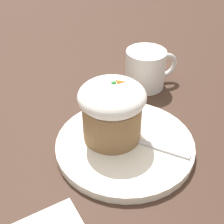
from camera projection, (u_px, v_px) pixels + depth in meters
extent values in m
plane|color=#3D281E|center=(125.00, 148.00, 0.52)|extent=(4.00, 4.00, 0.00)
cylinder|color=white|center=(125.00, 145.00, 0.52)|extent=(0.23, 0.23, 0.01)
cylinder|color=olive|center=(112.00, 120.00, 0.50)|extent=(0.10, 0.10, 0.07)
ellipsoid|color=white|center=(112.00, 96.00, 0.48)|extent=(0.11, 0.11, 0.05)
cone|color=orange|center=(119.00, 83.00, 0.47)|extent=(0.01, 0.01, 0.01)
sphere|color=green|center=(114.00, 84.00, 0.46)|extent=(0.01, 0.01, 0.01)
cube|color=silver|center=(161.00, 148.00, 0.50)|extent=(0.07, 0.07, 0.00)
ellipsoid|color=silver|center=(127.00, 137.00, 0.52)|extent=(0.05, 0.05, 0.01)
cylinder|color=white|center=(145.00, 69.00, 0.65)|extent=(0.08, 0.08, 0.08)
torus|color=white|center=(165.00, 65.00, 0.66)|extent=(0.06, 0.01, 0.06)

